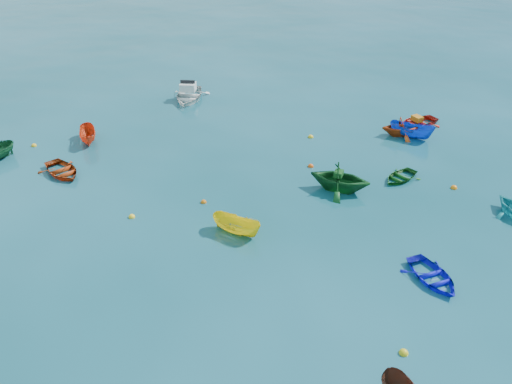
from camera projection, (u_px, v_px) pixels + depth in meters
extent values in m
plane|color=#093F46|center=(278.00, 255.00, 22.84)|extent=(160.00, 160.00, 0.00)
imported|color=#1011D0|center=(432.00, 280.00, 21.38)|extent=(2.40, 3.06, 0.58)
imported|color=yellow|center=(237.00, 233.00, 24.30)|extent=(2.64, 2.48, 1.02)
imported|color=#135316|center=(400.00, 179.00, 28.83)|extent=(3.00, 2.74, 0.51)
imported|color=teal|center=(512.00, 214.00, 25.68)|extent=(2.06, 2.36, 1.20)
imported|color=red|center=(89.00, 141.00, 33.16)|extent=(1.31, 2.84, 1.06)
imported|color=#114C1D|center=(339.00, 190.00, 27.79)|extent=(4.35, 4.22, 1.75)
imported|color=red|center=(417.00, 125.00, 35.52)|extent=(3.67, 3.05, 0.66)
imported|color=blue|center=(410.00, 137.00, 33.73)|extent=(2.99, 2.82, 1.16)
imported|color=#9E310D|center=(63.00, 174.00, 29.38)|extent=(3.47, 3.77, 0.64)
imported|color=#DF4A15|center=(400.00, 135.00, 34.01)|extent=(2.99, 2.68, 1.42)
imported|color=white|center=(189.00, 99.00, 39.89)|extent=(4.10, 4.90, 1.47)
cube|color=#134C18|center=(339.00, 174.00, 27.29)|extent=(0.71, 0.75, 0.29)
cube|color=orange|center=(417.00, 118.00, 35.21)|extent=(0.73, 0.86, 0.35)
sphere|color=gold|center=(404.00, 353.00, 17.97)|extent=(0.35, 0.35, 0.35)
sphere|color=yellow|center=(132.00, 217.00, 25.47)|extent=(0.34, 0.34, 0.34)
sphere|color=#D2610B|center=(204.00, 202.00, 26.67)|extent=(0.32, 0.32, 0.32)
sphere|color=yellow|center=(311.00, 137.00, 33.71)|extent=(0.37, 0.37, 0.37)
sphere|color=orange|center=(454.00, 188.00, 27.95)|extent=(0.37, 0.37, 0.37)
sphere|color=yellow|center=(34.00, 146.00, 32.57)|extent=(0.35, 0.35, 0.35)
sphere|color=#E64C0C|center=(311.00, 167.00, 30.14)|extent=(0.36, 0.36, 0.36)
sphere|color=yellow|center=(430.00, 118.00, 36.57)|extent=(0.30, 0.30, 0.30)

